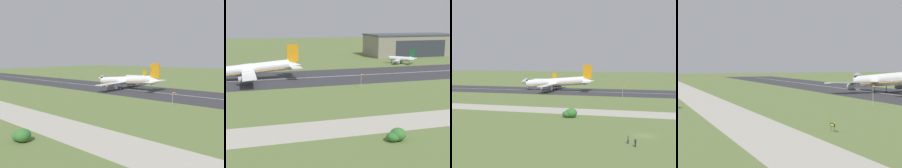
# 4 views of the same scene
# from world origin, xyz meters

# --- Properties ---
(ground_plane) EXTENTS (755.07, 755.07, 0.00)m
(ground_plane) POSITION_xyz_m (0.00, 50.01, 0.00)
(ground_plane) COLOR olive
(taxiway_road) EXTENTS (386.31, 12.97, 0.05)m
(taxiway_road) POSITION_xyz_m (0.00, 30.09, 0.03)
(taxiway_road) COLOR #B2AD9E
(taxiway_road) RESTS_ON ground_plane
(airplane_landing) EXTENTS (45.45, 45.98, 15.52)m
(airplane_landing) POSITION_xyz_m (-53.60, 101.25, 4.92)
(airplane_landing) COLOR white
(airplane_landing) RESTS_ON ground_plane
(windsock_pole) EXTENTS (2.14, 0.84, 5.58)m
(windsock_pole) POSITION_xyz_m (-10.68, 72.56, 4.93)
(windsock_pole) COLOR #B7B7BC
(windsock_pole) RESTS_ON ground_plane
(runway_sign) EXTENTS (1.75, 0.13, 1.45)m
(runway_sign) POSITION_xyz_m (27.09, 41.66, 1.10)
(runway_sign) COLOR #4C4C51
(runway_sign) RESTS_ON ground_plane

